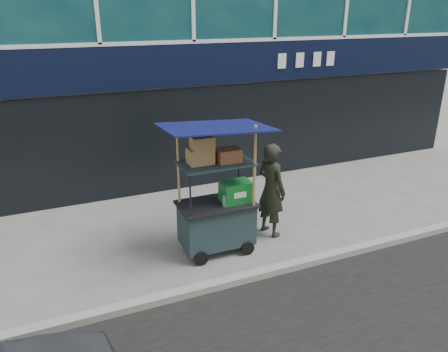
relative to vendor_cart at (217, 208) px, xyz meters
name	(u,v)px	position (x,y,z in m)	size (l,w,h in m)	color
ground	(275,265)	(0.69, -0.88, -0.83)	(80.00, 80.00, 0.00)	slate
curb	(281,268)	(0.69, -1.08, -0.77)	(80.00, 0.18, 0.12)	gray
vendor_cart	(217,208)	(0.00, 0.00, 0.00)	(1.76, 1.25, 2.38)	#1C2F2F
vendor_man	(271,190)	(1.17, 0.18, 0.07)	(0.66, 0.43, 1.81)	black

